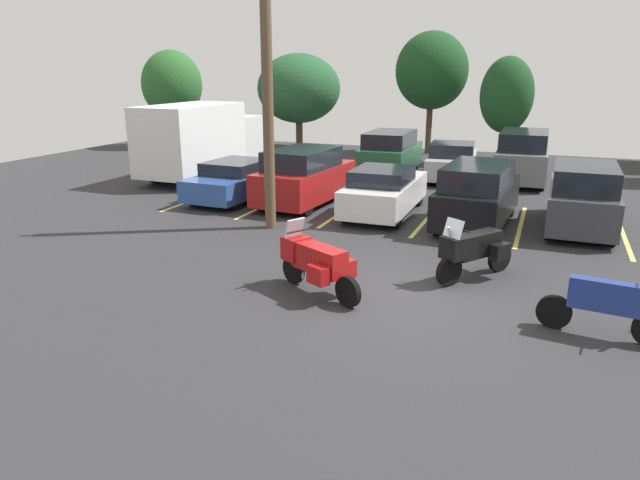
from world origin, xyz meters
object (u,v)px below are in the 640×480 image
object	(u,v)px
motorcycle_second	(474,249)
motorcycle_third	(604,305)
car_blue	(238,180)
box_truck	(201,139)
car_white	(384,191)
motorcycle_touring	(316,261)
car_black	(477,195)
car_far_green	(391,152)
car_far_silver	(452,162)
utility_pole	(267,78)
car_charcoal	(582,198)
car_red	(304,177)
car_far_grey	(523,157)

from	to	relation	value
motorcycle_second	motorcycle_third	xyz separation A→B (m)	(2.45, -2.10, -0.10)
car_blue	box_truck	size ratio (longest dim) A/B	0.69
car_white	box_truck	xyz separation A→B (m)	(-8.81, 3.45, 0.85)
car_blue	box_truck	xyz separation A→B (m)	(-3.44, 3.13, 0.92)
motorcycle_touring	car_white	distance (m)	7.00
motorcycle_third	car_blue	distance (m)	13.41
car_black	car_far_green	bearing A→B (deg)	121.48
car_far_silver	utility_pole	bearing A→B (deg)	-110.71
motorcycle_touring	car_charcoal	bearing A→B (deg)	54.71
motorcycle_touring	motorcycle_third	size ratio (longest dim) A/B	0.99
car_red	car_far_grey	bearing A→B (deg)	46.17
motorcycle_third	car_red	bearing A→B (deg)	139.42
car_red	car_far_silver	xyz separation A→B (m)	(3.86, 6.37, -0.19)
car_blue	car_far_grey	size ratio (longest dim) A/B	0.96
car_charcoal	car_far_grey	bearing A→B (deg)	106.02
car_black	utility_pole	world-z (taller)	utility_pole
car_far_green	car_far_grey	distance (m)	5.41
motorcycle_touring	box_truck	bearing A→B (deg)	131.81
motorcycle_third	car_far_grey	xyz separation A→B (m)	(-2.13, 14.28, 0.43)
car_black	car_far_green	world-z (taller)	car_black
car_far_silver	motorcycle_second	bearing A→B (deg)	-78.50
motorcycle_third	utility_pole	size ratio (longest dim) A/B	0.26
car_far_silver	utility_pole	world-z (taller)	utility_pole
car_far_silver	car_far_grey	bearing A→B (deg)	9.79
motorcycle_second	car_far_grey	size ratio (longest dim) A/B	0.41
motorcycle_second	car_far_green	distance (m)	13.19
car_far_green	car_blue	bearing A→B (deg)	-117.98
car_white	utility_pole	world-z (taller)	utility_pole
motorcycle_third	car_far_grey	size ratio (longest dim) A/B	0.45
car_black	car_red	bearing A→B (deg)	173.22
motorcycle_second	car_blue	bearing A→B (deg)	148.83
motorcycle_third	car_charcoal	bearing A→B (deg)	91.17
car_far_green	box_truck	size ratio (longest dim) A/B	0.67
motorcycle_touring	motorcycle_second	xyz separation A→B (m)	(2.86, 2.01, -0.00)
car_far_green	car_charcoal	bearing A→B (deg)	-42.92
car_black	utility_pole	xyz separation A→B (m)	(-5.47, -2.45, 3.26)
utility_pole	car_white	bearing A→B (deg)	46.63
car_blue	car_far_grey	bearing A→B (deg)	37.27
car_red	car_far_green	xyz separation A→B (m)	(1.15, 6.81, -0.01)
utility_pole	motorcycle_second	bearing A→B (deg)	-20.40
motorcycle_touring	utility_pole	xyz separation A→B (m)	(-3.11, 4.23, 3.48)
motorcycle_touring	motorcycle_third	distance (m)	5.31
car_blue	car_far_green	xyz separation A→B (m)	(3.65, 6.87, 0.24)
car_charcoal	car_far_green	world-z (taller)	car_charcoal
motorcycle_touring	car_charcoal	size ratio (longest dim) A/B	0.48
car_blue	car_far_grey	xyz separation A→B (m)	(9.06, 6.90, 0.35)
utility_pole	car_black	bearing A→B (deg)	24.10
motorcycle_third	utility_pole	xyz separation A→B (m)	(-8.42, 4.32, 3.58)
car_black	box_truck	world-z (taller)	box_truck
motorcycle_second	car_far_grey	bearing A→B (deg)	88.51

